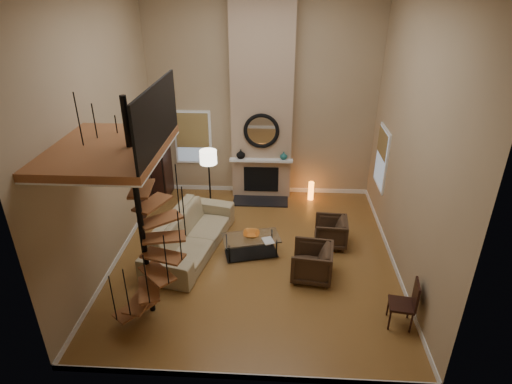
# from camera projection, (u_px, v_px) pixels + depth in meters

# --- Properties ---
(ground) EXTENTS (6.00, 6.50, 0.01)m
(ground) POSITION_uv_depth(u_px,v_px,m) (255.00, 257.00, 9.45)
(ground) COLOR #A37134
(ground) RESTS_ON ground
(back_wall) EXTENTS (6.00, 0.02, 5.50)m
(back_wall) POSITION_uv_depth(u_px,v_px,m) (262.00, 97.00, 11.10)
(back_wall) COLOR tan
(back_wall) RESTS_ON ground
(front_wall) EXTENTS (6.00, 0.02, 5.50)m
(front_wall) POSITION_uv_depth(u_px,v_px,m) (239.00, 227.00, 5.31)
(front_wall) COLOR tan
(front_wall) RESTS_ON ground
(left_wall) EXTENTS (0.02, 6.50, 5.50)m
(left_wall) POSITION_uv_depth(u_px,v_px,m) (103.00, 136.00, 8.36)
(left_wall) COLOR tan
(left_wall) RESTS_ON ground
(right_wall) EXTENTS (0.02, 6.50, 5.50)m
(right_wall) POSITION_uv_depth(u_px,v_px,m) (413.00, 142.00, 8.05)
(right_wall) COLOR tan
(right_wall) RESTS_ON ground
(baseboard_back) EXTENTS (6.00, 0.02, 0.12)m
(baseboard_back) POSITION_uv_depth(u_px,v_px,m) (262.00, 189.00, 12.31)
(baseboard_back) COLOR white
(baseboard_back) RESTS_ON ground
(baseboard_front) EXTENTS (6.00, 0.02, 0.12)m
(baseboard_front) POSITION_uv_depth(u_px,v_px,m) (242.00, 377.00, 6.54)
(baseboard_front) COLOR white
(baseboard_front) RESTS_ON ground
(baseboard_left) EXTENTS (0.02, 6.50, 0.12)m
(baseboard_left) POSITION_uv_depth(u_px,v_px,m) (122.00, 250.00, 9.57)
(baseboard_left) COLOR white
(baseboard_left) RESTS_ON ground
(baseboard_right) EXTENTS (0.02, 6.50, 0.12)m
(baseboard_right) POSITION_uv_depth(u_px,v_px,m) (392.00, 259.00, 9.27)
(baseboard_right) COLOR white
(baseboard_right) RESTS_ON ground
(chimney_breast) EXTENTS (1.60, 0.38, 5.50)m
(chimney_breast) POSITION_uv_depth(u_px,v_px,m) (262.00, 99.00, 10.93)
(chimney_breast) COLOR tan
(chimney_breast) RESTS_ON ground
(hearth) EXTENTS (1.50, 0.60, 0.04)m
(hearth) POSITION_uv_depth(u_px,v_px,m) (261.00, 201.00, 11.73)
(hearth) COLOR black
(hearth) RESTS_ON ground
(firebox) EXTENTS (0.95, 0.02, 0.72)m
(firebox) POSITION_uv_depth(u_px,v_px,m) (261.00, 179.00, 11.75)
(firebox) COLOR black
(firebox) RESTS_ON chimney_breast
(mantel) EXTENTS (1.70, 0.18, 0.06)m
(mantel) POSITION_uv_depth(u_px,v_px,m) (261.00, 160.00, 11.41)
(mantel) COLOR white
(mantel) RESTS_ON chimney_breast
(mirror_frame) EXTENTS (0.94, 0.10, 0.94)m
(mirror_frame) POSITION_uv_depth(u_px,v_px,m) (261.00, 131.00, 11.10)
(mirror_frame) COLOR black
(mirror_frame) RESTS_ON chimney_breast
(mirror_disc) EXTENTS (0.80, 0.01, 0.80)m
(mirror_disc) POSITION_uv_depth(u_px,v_px,m) (261.00, 131.00, 11.11)
(mirror_disc) COLOR white
(mirror_disc) RESTS_ON chimney_breast
(vase_left) EXTENTS (0.24, 0.24, 0.25)m
(vase_left) POSITION_uv_depth(u_px,v_px,m) (241.00, 154.00, 11.40)
(vase_left) COLOR black
(vase_left) RESTS_ON mantel
(vase_right) EXTENTS (0.20, 0.20, 0.21)m
(vase_right) POSITION_uv_depth(u_px,v_px,m) (284.00, 156.00, 11.35)
(vase_right) COLOR #195856
(vase_right) RESTS_ON mantel
(window_back) EXTENTS (1.02, 0.06, 1.52)m
(window_back) POSITION_uv_depth(u_px,v_px,m) (193.00, 137.00, 11.68)
(window_back) COLOR white
(window_back) RESTS_ON back_wall
(window_right) EXTENTS (0.06, 1.02, 1.52)m
(window_right) POSITION_uv_depth(u_px,v_px,m) (382.00, 157.00, 10.34)
(window_right) COLOR white
(window_right) RESTS_ON right_wall
(entry_door) EXTENTS (0.10, 1.05, 2.16)m
(entry_door) POSITION_uv_depth(u_px,v_px,m) (142.00, 176.00, 10.73)
(entry_door) COLOR white
(entry_door) RESTS_ON ground
(loft) EXTENTS (1.70, 2.20, 1.09)m
(loft) POSITION_uv_depth(u_px,v_px,m) (114.00, 146.00, 6.49)
(loft) COLOR #975931
(loft) RESTS_ON left_wall
(spiral_stair) EXTENTS (1.47, 1.47, 4.06)m
(spiral_stair) POSITION_uv_depth(u_px,v_px,m) (143.00, 228.00, 7.14)
(spiral_stair) COLOR black
(spiral_stair) RESTS_ON ground
(hutch) EXTENTS (0.39, 0.82, 1.84)m
(hutch) POSITION_uv_depth(u_px,v_px,m) (161.00, 164.00, 11.68)
(hutch) COLOR black
(hutch) RESTS_ON ground
(sofa) EXTENTS (1.71, 3.06, 0.84)m
(sofa) POSITION_uv_depth(u_px,v_px,m) (190.00, 234.00, 9.54)
(sofa) COLOR tan
(sofa) RESTS_ON ground
(armchair_near) EXTENTS (0.77, 0.75, 0.66)m
(armchair_near) POSITION_uv_depth(u_px,v_px,m) (334.00, 232.00, 9.69)
(armchair_near) COLOR #3D2A1C
(armchair_near) RESTS_ON ground
(armchair_far) EXTENTS (0.92, 0.90, 0.75)m
(armchair_far) POSITION_uv_depth(u_px,v_px,m) (316.00, 263.00, 8.65)
(armchair_far) COLOR #3D2A1C
(armchair_far) RESTS_ON ground
(coffee_table) EXTENTS (1.36, 0.92, 0.46)m
(coffee_table) POSITION_uv_depth(u_px,v_px,m) (251.00, 244.00, 9.39)
(coffee_table) COLOR silver
(coffee_table) RESTS_ON ground
(bowl) EXTENTS (0.37, 0.37, 0.09)m
(bowl) POSITION_uv_depth(u_px,v_px,m) (251.00, 234.00, 9.34)
(bowl) COLOR orange
(bowl) RESTS_ON coffee_table
(book) EXTENTS (0.31, 0.35, 0.03)m
(book) POSITION_uv_depth(u_px,v_px,m) (267.00, 241.00, 9.16)
(book) COLOR gray
(book) RESTS_ON coffee_table
(floor_lamp) EXTENTS (0.43, 0.43, 1.75)m
(floor_lamp) POSITION_uv_depth(u_px,v_px,m) (209.00, 162.00, 10.61)
(floor_lamp) COLOR black
(floor_lamp) RESTS_ON ground
(accent_lamp) EXTENTS (0.15, 0.15, 0.54)m
(accent_lamp) POSITION_uv_depth(u_px,v_px,m) (311.00, 191.00, 11.77)
(accent_lamp) COLOR orange
(accent_lamp) RESTS_ON ground
(side_chair) EXTENTS (0.49, 0.48, 0.94)m
(side_chair) POSITION_uv_depth(u_px,v_px,m) (407.00, 302.00, 7.36)
(side_chair) COLOR black
(side_chair) RESTS_ON ground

